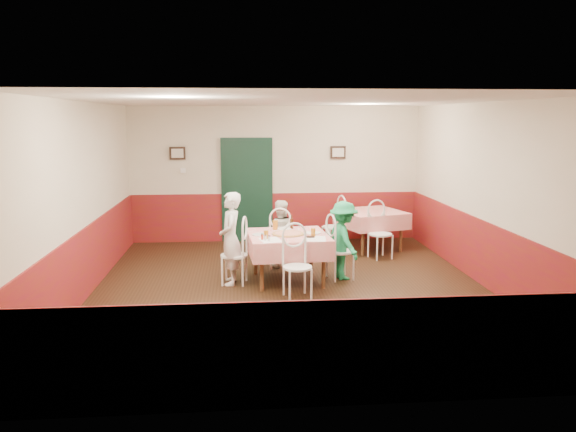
{
  "coord_description": "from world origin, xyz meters",
  "views": [
    {
      "loc": [
        -0.76,
        -8.13,
        2.57
      ],
      "look_at": [
        -0.01,
        0.46,
        1.05
      ],
      "focal_mm": 35.0,
      "sensor_mm": 36.0,
      "label": 1
    }
  ],
  "objects": [
    {
      "name": "plate_left",
      "position": [
        -0.45,
        0.42,
        0.77
      ],
      "size": [
        0.27,
        0.27,
        0.01
      ],
      "primitive_type": "cylinder",
      "rotation": [
        0.0,
        0.0,
        0.07
      ],
      "color": "white",
      "rests_on": "main_table"
    },
    {
      "name": "ceiling",
      "position": [
        0.0,
        0.0,
        2.8
      ],
      "size": [
        7.0,
        7.0,
        0.0
      ],
      "primitive_type": "plane",
      "color": "white",
      "rests_on": "back_wall"
    },
    {
      "name": "chair_far",
      "position": [
        -0.07,
        1.3,
        0.45
      ],
      "size": [
        0.45,
        0.45,
        0.9
      ],
      "primitive_type": null,
      "rotation": [
        0.0,
        0.0,
        3.07
      ],
      "color": "white",
      "rests_on": "ground"
    },
    {
      "name": "diner_far",
      "position": [
        -0.07,
        1.35,
        0.58
      ],
      "size": [
        0.57,
        0.45,
        1.17
      ],
      "primitive_type": "imported",
      "rotation": [
        0.0,
        0.0,
        3.15
      ],
      "color": "gray",
      "rests_on": "ground"
    },
    {
      "name": "door",
      "position": [
        -0.6,
        3.45,
        1.05
      ],
      "size": [
        0.96,
        0.06,
        2.1
      ],
      "primitive_type": "cube",
      "color": "black",
      "rests_on": "ground"
    },
    {
      "name": "second_table",
      "position": [
        1.82,
        2.52,
        0.38
      ],
      "size": [
        1.4,
        1.4,
        0.77
      ],
      "primitive_type": "cube",
      "rotation": [
        0.0,
        0.0,
        0.3
      ],
      "color": "red",
      "rests_on": "ground"
    },
    {
      "name": "wainscot_right",
      "position": [
        2.98,
        0.0,
        0.5
      ],
      "size": [
        0.03,
        7.0,
        1.0
      ],
      "primitive_type": "cube",
      "color": "maroon",
      "rests_on": "ground"
    },
    {
      "name": "front_wall",
      "position": [
        0.0,
        -3.5,
        1.4
      ],
      "size": [
        6.0,
        0.1,
        2.8
      ],
      "primitive_type": "cube",
      "color": "beige",
      "rests_on": "ground"
    },
    {
      "name": "diner_left",
      "position": [
        -0.91,
        0.39,
        0.72
      ],
      "size": [
        0.35,
        0.53,
        1.44
      ],
      "primitive_type": "imported",
      "rotation": [
        0.0,
        0.0,
        -1.57
      ],
      "color": "gray",
      "rests_on": "ground"
    },
    {
      "name": "glass_b",
      "position": [
        0.36,
        0.25,
        0.82
      ],
      "size": [
        0.07,
        0.07,
        0.13
      ],
      "primitive_type": "cylinder",
      "rotation": [
        0.0,
        0.0,
        0.07
      ],
      "color": "#BF7219",
      "rests_on": "main_table"
    },
    {
      "name": "wainscot_back",
      "position": [
        0.0,
        3.48,
        0.5
      ],
      "size": [
        6.0,
        0.03,
        1.0
      ],
      "primitive_type": "cube",
      "color": "maroon",
      "rests_on": "ground"
    },
    {
      "name": "menu_left",
      "position": [
        -0.31,
        0.05,
        0.76
      ],
      "size": [
        0.38,
        0.45,
        0.0
      ],
      "primitive_type": "cube",
      "rotation": [
        0.0,
        0.0,
        0.21
      ],
      "color": "white",
      "rests_on": "main_table"
    },
    {
      "name": "glass_a",
      "position": [
        -0.37,
        0.15,
        0.82
      ],
      "size": [
        0.07,
        0.07,
        0.12
      ],
      "primitive_type": "cylinder",
      "rotation": [
        0.0,
        0.0,
        0.07
      ],
      "color": "#BF7219",
      "rests_on": "main_table"
    },
    {
      "name": "beer_bottle",
      "position": [
        0.09,
        0.89,
        0.86
      ],
      "size": [
        0.06,
        0.06,
        0.2
      ],
      "primitive_type": "cylinder",
      "rotation": [
        0.0,
        0.0,
        0.07
      ],
      "color": "#381C0A",
      "rests_on": "main_table"
    },
    {
      "name": "wainscot_front",
      "position": [
        0.0,
        -3.48,
        0.5
      ],
      "size": [
        6.0,
        0.03,
        1.0
      ],
      "primitive_type": "cube",
      "color": "maroon",
      "rests_on": "ground"
    },
    {
      "name": "picture_left",
      "position": [
        -2.0,
        3.45,
        1.85
      ],
      "size": [
        0.32,
        0.03,
        0.26
      ],
      "primitive_type": "cube",
      "color": "black",
      "rests_on": "back_wall"
    },
    {
      "name": "floor",
      "position": [
        0.0,
        0.0,
        0.0
      ],
      "size": [
        7.0,
        7.0,
        0.0
      ],
      "primitive_type": "plane",
      "color": "black",
      "rests_on": "ground"
    },
    {
      "name": "diner_right",
      "position": [
        0.89,
        0.52,
        0.63
      ],
      "size": [
        0.66,
        0.9,
        1.26
      ],
      "primitive_type": "imported",
      "rotation": [
        0.0,
        0.0,
        1.83
      ],
      "color": "gray",
      "rests_on": "ground"
    },
    {
      "name": "picture_right",
      "position": [
        1.3,
        3.45,
        1.85
      ],
      "size": [
        0.32,
        0.03,
        0.26
      ],
      "primitive_type": "cube",
      "color": "black",
      "rests_on": "back_wall"
    },
    {
      "name": "chair_near",
      "position": [
        0.05,
        -0.39,
        0.45
      ],
      "size": [
        0.49,
        0.49,
        0.9
      ],
      "primitive_type": null,
      "rotation": [
        0.0,
        0.0,
        0.18
      ],
      "color": "white",
      "rests_on": "ground"
    },
    {
      "name": "shaker_c",
      "position": [
        -0.43,
        0.08,
        0.81
      ],
      "size": [
        0.04,
        0.04,
        0.09
      ],
      "primitive_type": "cylinder",
      "rotation": [
        0.0,
        0.0,
        0.07
      ],
      "color": "#B23319",
      "rests_on": "main_table"
    },
    {
      "name": "shaker_b",
      "position": [
        -0.33,
        -0.03,
        0.81
      ],
      "size": [
        0.04,
        0.04,
        0.09
      ],
      "primitive_type": "cylinder",
      "rotation": [
        0.0,
        0.0,
        0.07
      ],
      "color": "silver",
      "rests_on": "main_table"
    },
    {
      "name": "chair_second_a",
      "position": [
        1.07,
        2.52,
        0.45
      ],
      "size": [
        0.53,
        0.53,
        0.9
      ],
      "primitive_type": null,
      "rotation": [
        0.0,
        0.0,
        -1.27
      ],
      "color": "white",
      "rests_on": "ground"
    },
    {
      "name": "left_wall",
      "position": [
        -3.0,
        0.0,
        1.4
      ],
      "size": [
        0.1,
        7.0,
        2.8
      ],
      "primitive_type": "cube",
      "color": "beige",
      "rests_on": "ground"
    },
    {
      "name": "chair_right",
      "position": [
        0.84,
        0.52,
        0.45
      ],
      "size": [
        0.51,
        0.51,
        0.9
      ],
      "primitive_type": null,
      "rotation": [
        0.0,
        0.0,
        1.83
      ],
      "color": "white",
      "rests_on": "ground"
    },
    {
      "name": "right_wall",
      "position": [
        3.0,
        0.0,
        1.4
      ],
      "size": [
        0.1,
        7.0,
        2.8
      ],
      "primitive_type": "cube",
      "color": "beige",
      "rests_on": "ground"
    },
    {
      "name": "chair_left",
      "position": [
        -0.86,
        0.39,
        0.45
      ],
      "size": [
        0.49,
        0.49,
        0.9
      ],
      "primitive_type": null,
      "rotation": [
        0.0,
        0.0,
        -1.75
      ],
      "color": "white",
      "rests_on": "ground"
    },
    {
      "name": "main_table",
      "position": [
        -0.01,
        0.46,
        0.38
      ],
      "size": [
        1.31,
        1.31,
        0.77
      ],
      "primitive_type": "cube",
      "rotation": [
        0.0,
        0.0,
        0.07
      ],
      "color": "red",
      "rests_on": "ground"
    },
    {
      "name": "shaker_a",
      "position": [
        -0.39,
        0.02,
        0.81
      ],
      "size": [
        0.04,
        0.04,
        0.09
      ],
      "primitive_type": "cylinder",
      "rotation": [
        0.0,
        0.0,
        0.07
      ],
      "color": "silver",
      "rests_on": "main_table"
    },
    {
      "name": "pizza",
      "position": [
        -0.01,
        0.43,
        0.78
      ],
      "size": [
        0.52,
        0.52,
        0.03
      ],
      "primitive_type": "cylinder",
      "rotation": [
        0.0,
        0.0,
        0.07
      ],
      "color": "#B74723",
      "rests_on": "main_table"
    },
    {
      "name": "plate_right",
      "position": [
        0.38,
        0.48,
        0.77
      ],
      "size": [
        0.27,
        0.27,
        0.01
      ],
      "primitive_type": "cylinder",
      "rotation": [
        0.0,
        0.0,
        0.07
      ],
      "color": "white",
      "rests_on": "main_table"
    },
    {
      "name": "glass_c",
      "position": [
        -0.18,
        0.85,
        0.84
      ],
      "size": [
        0.09,
        0.09,
        0.15
      ],
      "primitive_type": "cylinder",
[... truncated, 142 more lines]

